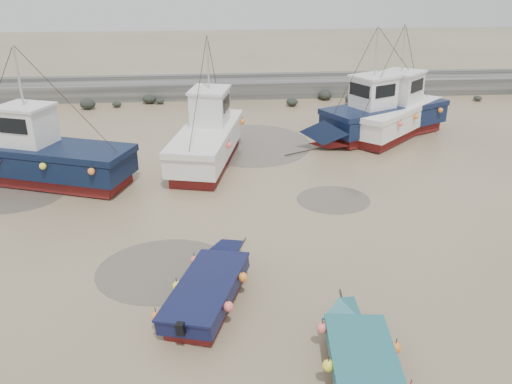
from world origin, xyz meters
TOP-DOWN VIEW (x-y plane):
  - ground at (0.00, 0.00)m, footprint 120.00×120.00m
  - seawall at (0.05, 21.99)m, footprint 60.00×4.92m
  - puddle_a at (-2.20, -0.98)m, footprint 4.67×4.67m
  - puddle_b at (4.71, 3.87)m, footprint 3.23×3.23m
  - puddle_c at (-9.42, 5.34)m, footprint 4.43×4.43m
  - puddle_d at (1.71, 11.30)m, footprint 6.62×6.62m
  - dinghy_1 at (-0.59, -2.73)m, footprint 3.14×5.94m
  - dinghy_2 at (3.13, -6.16)m, footprint 2.27×5.77m
  - cabin_boat_0 at (-8.51, 6.86)m, footprint 10.49×5.30m
  - cabin_boat_1 at (-0.67, 9.14)m, footprint 4.33×10.38m
  - cabin_boat_2 at (8.99, 11.92)m, footprint 10.35×6.26m
  - cabin_boat_3 at (10.35, 12.47)m, footprint 8.44×7.92m
  - person at (-1.97, 5.96)m, footprint 0.73×0.68m

SIDE VIEW (x-z plane):
  - ground at x=0.00m, z-range 0.00..0.00m
  - person at x=-1.97m, z-range -0.84..0.84m
  - puddle_a at x=-2.20m, z-range 0.00..0.01m
  - puddle_b at x=4.71m, z-range 0.00..0.01m
  - puddle_c at x=-9.42m, z-range 0.00..0.01m
  - puddle_d at x=1.71m, z-range 0.00..0.01m
  - dinghy_1 at x=-0.59m, z-range -0.17..1.26m
  - dinghy_2 at x=3.13m, z-range -0.16..1.27m
  - seawall at x=0.05m, z-range -0.12..1.38m
  - cabin_boat_2 at x=8.99m, z-range -1.79..4.43m
  - cabin_boat_0 at x=-8.51m, z-range -1.79..4.43m
  - cabin_boat_1 at x=-0.67m, z-range -1.78..4.44m
  - cabin_boat_3 at x=10.35m, z-range -1.77..4.45m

